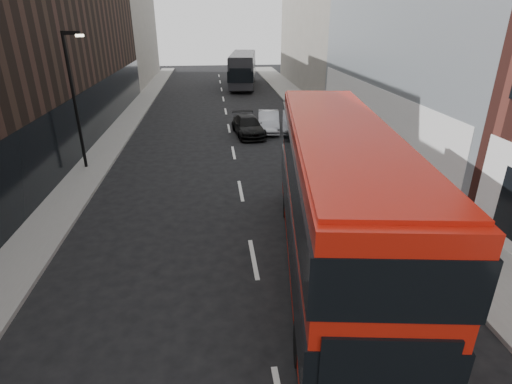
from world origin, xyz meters
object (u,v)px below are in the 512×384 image
object	(u,v)px
red_bus	(335,195)
car_b	(269,121)
car_a	(316,168)
grey_bus	(243,69)
street_lamp	(75,93)
car_c	(248,126)

from	to	relation	value
red_bus	car_b	distance (m)	18.07
car_b	car_a	bearing A→B (deg)	-76.98
grey_bus	car_a	bearing A→B (deg)	-80.27
street_lamp	red_bus	xyz separation A→B (m)	(10.65, -10.96, -1.44)
car_c	grey_bus	bearing A→B (deg)	80.05
car_c	car_b	bearing A→B (deg)	25.25
car_a	car_c	distance (m)	9.30
grey_bus	car_b	world-z (taller)	grey_bus
street_lamp	car_b	xyz separation A→B (m)	(11.12, 6.99, -3.47)
street_lamp	car_c	xyz separation A→B (m)	(9.50, 6.00, -3.51)
street_lamp	grey_bus	distance (m)	30.01
car_a	car_b	distance (m)	9.95
street_lamp	red_bus	distance (m)	15.35
red_bus	car_c	world-z (taller)	red_bus
car_b	grey_bus	bearing A→B (deg)	97.33
car_b	car_c	xyz separation A→B (m)	(-1.61, -0.99, -0.04)
car_a	street_lamp	bearing A→B (deg)	166.17
grey_bus	car_b	size ratio (longest dim) A/B	2.84
grey_bus	red_bus	bearing A→B (deg)	-83.03
street_lamp	red_bus	world-z (taller)	street_lamp
grey_bus	car_a	world-z (taller)	grey_bus
street_lamp	car_a	bearing A→B (deg)	-13.39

